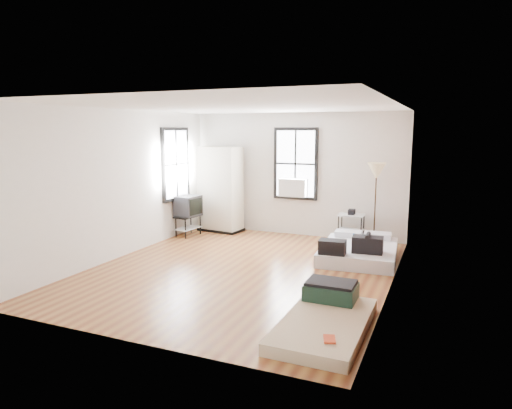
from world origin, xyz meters
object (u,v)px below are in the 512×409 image
at_px(mattress_main, 358,250).
at_px(side_table, 351,220).
at_px(mattress_bare, 326,316).
at_px(wardrobe, 221,189).
at_px(floor_lamp, 376,175).
at_px(tv_stand, 188,207).

distance_m(mattress_main, side_table, 1.33).
xyz_separation_m(mattress_bare, wardrobe, (-3.70, 4.32, 0.89)).
bearing_deg(mattress_bare, side_table, 97.86).
xyz_separation_m(floor_lamp, tv_stand, (-4.07, -0.75, -0.84)).
height_order(side_table, floor_lamp, floor_lamp).
height_order(mattress_main, floor_lamp, floor_lamp).
xyz_separation_m(mattress_main, floor_lamp, (0.11, 1.14, 1.34)).
distance_m(wardrobe, side_table, 3.17).
bearing_deg(tv_stand, mattress_bare, -33.33).
xyz_separation_m(wardrobe, side_table, (3.13, 0.07, -0.51)).
relative_size(mattress_bare, tv_stand, 1.99).
bearing_deg(mattress_bare, floor_lamp, 91.38).
relative_size(mattress_main, floor_lamp, 1.11).
height_order(mattress_main, tv_stand, tv_stand).
distance_m(mattress_bare, floor_lamp, 4.52).
relative_size(mattress_main, wardrobe, 0.96).
xyz_separation_m(mattress_bare, side_table, (-0.57, 4.39, 0.37)).
bearing_deg(side_table, wardrobe, -178.72).
height_order(mattress_bare, side_table, side_table).
height_order(wardrobe, tv_stand, wardrobe).
bearing_deg(wardrobe, mattress_main, -11.35).
xyz_separation_m(side_table, floor_lamp, (0.50, -0.09, 1.00)).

